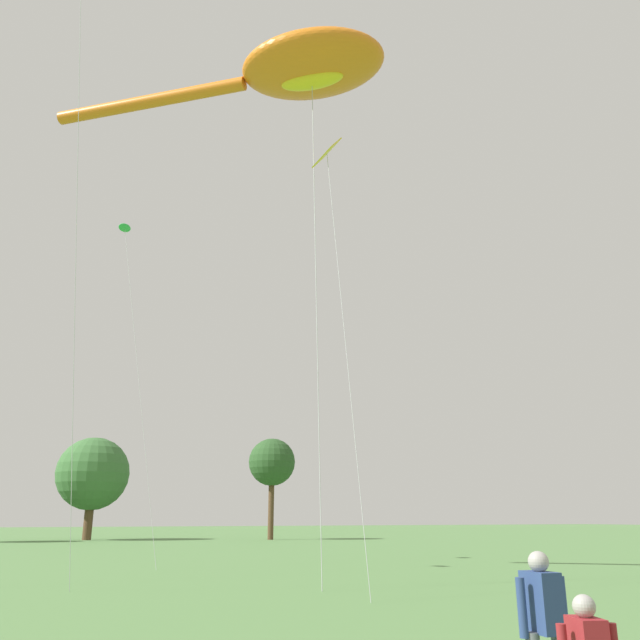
{
  "coord_description": "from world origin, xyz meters",
  "views": [
    {
      "loc": [
        -7.86,
        -4.05,
        1.96
      ],
      "look_at": [
        -0.77,
        11.61,
        7.17
      ],
      "focal_mm": 36.56,
      "sensor_mm": 36.0,
      "label": 1
    }
  ],
  "objects_px": {
    "small_kite_stunt_black": "(125,234)",
    "big_show_kite": "(299,69)",
    "small_kite_diamond_red": "(328,164)",
    "tree_broad_distant": "(93,474)",
    "person_tall_center": "(544,621)",
    "tree_shrub_far": "(272,463)"
  },
  "relations": [
    {
      "from": "small_kite_stunt_black",
      "to": "tree_shrub_far",
      "type": "bearing_deg",
      "value": -177.48
    },
    {
      "from": "small_kite_stunt_black",
      "to": "tree_shrub_far",
      "type": "xyz_separation_m",
      "value": [
        18.32,
        28.09,
        -8.49
      ]
    },
    {
      "from": "person_tall_center",
      "to": "tree_broad_distant",
      "type": "relative_size",
      "value": 0.18
    },
    {
      "from": "person_tall_center",
      "to": "tree_broad_distant",
      "type": "bearing_deg",
      "value": 5.65
    },
    {
      "from": "person_tall_center",
      "to": "small_kite_diamond_red",
      "type": "distance_m",
      "value": 18.39
    },
    {
      "from": "small_kite_stunt_black",
      "to": "tree_broad_distant",
      "type": "xyz_separation_m",
      "value": [
        2.88,
        33.84,
        -9.57
      ]
    },
    {
      "from": "tree_shrub_far",
      "to": "tree_broad_distant",
      "type": "xyz_separation_m",
      "value": [
        -15.44,
        5.75,
        -1.09
      ]
    },
    {
      "from": "tree_broad_distant",
      "to": "big_show_kite",
      "type": "bearing_deg",
      "value": -87.47
    },
    {
      "from": "tree_shrub_far",
      "to": "person_tall_center",
      "type": "bearing_deg",
      "value": -107.33
    },
    {
      "from": "tree_shrub_far",
      "to": "small_kite_stunt_black",
      "type": "bearing_deg",
      "value": -123.11
    },
    {
      "from": "person_tall_center",
      "to": "small_kite_diamond_red",
      "type": "xyz_separation_m",
      "value": [
        3.5,
        12.63,
        12.9
      ]
    },
    {
      "from": "big_show_kite",
      "to": "small_kite_diamond_red",
      "type": "relative_size",
      "value": 1.33
    },
    {
      "from": "small_kite_stunt_black",
      "to": "tree_broad_distant",
      "type": "bearing_deg",
      "value": -149.23
    },
    {
      "from": "small_kite_diamond_red",
      "to": "person_tall_center",
      "type": "bearing_deg",
      "value": 37.58
    },
    {
      "from": "person_tall_center",
      "to": "small_kite_stunt_black",
      "type": "bearing_deg",
      "value": 10.64
    },
    {
      "from": "big_show_kite",
      "to": "small_kite_diamond_red",
      "type": "distance_m",
      "value": 5.51
    },
    {
      "from": "big_show_kite",
      "to": "small_kite_diamond_red",
      "type": "xyz_separation_m",
      "value": [
        0.35,
        -1.89,
        -5.17
      ]
    },
    {
      "from": "small_kite_stunt_black",
      "to": "big_show_kite",
      "type": "bearing_deg",
      "value": 60.03
    },
    {
      "from": "tree_broad_distant",
      "to": "small_kite_diamond_red",
      "type": "bearing_deg",
      "value": -87.15
    },
    {
      "from": "person_tall_center",
      "to": "tree_broad_distant",
      "type": "distance_m",
      "value": 59.25
    },
    {
      "from": "small_kite_diamond_red",
      "to": "tree_shrub_far",
      "type": "distance_m",
      "value": 43.29
    },
    {
      "from": "small_kite_diamond_red",
      "to": "tree_broad_distant",
      "type": "bearing_deg",
      "value": -124.08
    }
  ]
}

